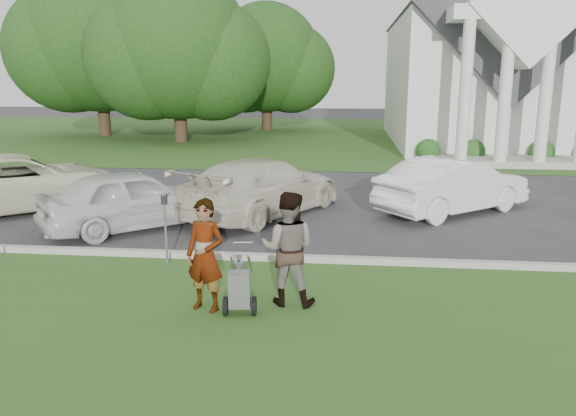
% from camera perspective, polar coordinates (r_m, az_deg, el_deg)
% --- Properties ---
extents(ground, '(120.00, 120.00, 0.00)m').
position_cam_1_polar(ground, '(11.26, -3.53, -6.25)').
color(ground, '#333335').
rests_on(ground, ground).
extents(grass_strip, '(80.00, 7.00, 0.01)m').
position_cam_1_polar(grass_strip, '(8.54, -6.94, -12.84)').
color(grass_strip, '#35581E').
rests_on(grass_strip, ground).
extents(church_lawn, '(80.00, 30.00, 0.01)m').
position_cam_1_polar(church_lawn, '(37.70, 3.30, 7.44)').
color(church_lawn, '#35581E').
rests_on(church_lawn, ground).
extents(curb, '(80.00, 0.18, 0.15)m').
position_cam_1_polar(curb, '(11.75, -3.10, -5.02)').
color(curb, '#9E9E93').
rests_on(curb, ground).
extents(church, '(9.19, 19.00, 24.10)m').
position_cam_1_polar(church, '(34.42, 18.87, 16.14)').
color(church, white).
rests_on(church, ground).
extents(tree_left, '(10.63, 8.40, 9.71)m').
position_cam_1_polar(tree_left, '(33.94, -11.17, 15.22)').
color(tree_left, '#332316').
rests_on(tree_left, ground).
extents(tree_far, '(11.64, 9.20, 10.73)m').
position_cam_1_polar(tree_far, '(38.87, -18.67, 15.36)').
color(tree_far, '#332316').
rests_on(tree_far, ground).
extents(tree_back, '(9.61, 7.60, 8.89)m').
position_cam_1_polar(tree_back, '(40.89, -2.21, 14.52)').
color(tree_back, '#332316').
rests_on(tree_back, ground).
extents(striping_cart, '(0.56, 1.08, 0.97)m').
position_cam_1_polar(striping_cart, '(9.07, -4.94, -8.33)').
color(striping_cart, black).
rests_on(striping_cart, ground).
extents(person_left, '(0.78, 0.63, 1.85)m').
position_cam_1_polar(person_left, '(9.15, -8.41, -4.87)').
color(person_left, '#999999').
rests_on(person_left, ground).
extents(person_right, '(0.98, 0.79, 1.92)m').
position_cam_1_polar(person_right, '(9.29, 0.00, -4.22)').
color(person_right, '#999999').
rests_on(person_right, ground).
extents(parking_meter_near, '(0.11, 0.10, 1.51)m').
position_cam_1_polar(parking_meter_near, '(11.37, -12.37, -1.33)').
color(parking_meter_near, gray).
rests_on(parking_meter_near, ground).
extents(car_a, '(6.14, 5.91, 1.62)m').
position_cam_1_polar(car_a, '(17.75, -25.54, 2.37)').
color(car_a, '#E9E8C6').
rests_on(car_a, ground).
extents(car_b, '(4.58, 4.31, 1.53)m').
position_cam_1_polar(car_b, '(14.56, -15.45, 0.89)').
color(car_b, silver).
rests_on(car_b, ground).
extents(car_c, '(4.56, 5.87, 1.59)m').
position_cam_1_polar(car_c, '(15.50, -2.60, 2.19)').
color(car_c, beige).
rests_on(car_c, ground).
extents(car_d, '(4.70, 4.26, 1.56)m').
position_cam_1_polar(car_d, '(16.37, 16.43, 2.20)').
color(car_d, white).
rests_on(car_d, ground).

